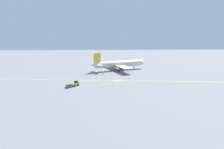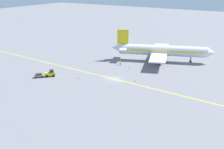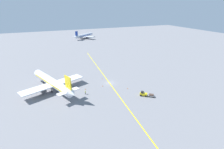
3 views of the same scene
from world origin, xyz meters
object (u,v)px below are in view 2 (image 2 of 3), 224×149
traffic_cone_near_nose (129,67)px  ground_crew_worker (120,62)px  baggage_cart_trailing (39,75)px  traffic_cone_far_edge (135,80)px  traffic_cone_by_wingtip (116,73)px  baggage_tug_white (50,73)px  airplane_at_gate (161,51)px  traffic_cone_mid_apron (78,78)px

traffic_cone_near_nose → ground_crew_worker: bearing=-104.5°
baggage_cart_trailing → traffic_cone_far_edge: (-12.32, 25.36, -0.49)m
traffic_cone_near_nose → traffic_cone_by_wingtip: same height
ground_crew_worker → baggage_tug_white: bearing=-26.2°
airplane_at_gate → baggage_tug_white: 39.61m
baggage_cart_trailing → traffic_cone_by_wingtip: baggage_cart_trailing is taller
ground_crew_worker → airplane_at_gate: bearing=142.5°
baggage_cart_trailing → ground_crew_worker: (-24.46, 12.90, 0.15)m
baggage_tug_white → traffic_cone_mid_apron: 8.81m
baggage_cart_trailing → traffic_cone_near_nose: 28.96m
traffic_cone_near_nose → traffic_cone_mid_apron: same height
baggage_tug_white → traffic_cone_mid_apron: baggage_tug_white is taller
baggage_cart_trailing → traffic_cone_near_nose: (-23.38, 17.09, -0.49)m
baggage_cart_trailing → ground_crew_worker: size_ratio=1.72×
baggage_cart_trailing → traffic_cone_near_nose: baggage_cart_trailing is taller
baggage_cart_trailing → traffic_cone_near_nose: bearing=143.8°
traffic_cone_by_wingtip → traffic_cone_far_edge: 8.66m
airplane_at_gate → traffic_cone_mid_apron: bearing=-20.8°
baggage_tug_white → ground_crew_worker: 24.44m
traffic_cone_mid_apron → baggage_cart_trailing: bearing=-62.0°
airplane_at_gate → traffic_cone_near_nose: size_ratio=62.10×
airplane_at_gate → traffic_cone_mid_apron: (31.05, -11.82, -3.43)m
baggage_cart_trailing → ground_crew_worker: ground_crew_worker is taller
ground_crew_worker → traffic_cone_far_edge: (12.13, 12.46, -0.63)m
ground_crew_worker → traffic_cone_by_wingtip: bearing=24.5°
ground_crew_worker → traffic_cone_by_wingtip: (9.34, 4.27, -0.63)m
ground_crew_worker → traffic_cone_by_wingtip: size_ratio=3.05×
traffic_cone_mid_apron → traffic_cone_far_edge: size_ratio=1.00×
traffic_cone_mid_apron → traffic_cone_by_wingtip: size_ratio=1.00×
traffic_cone_mid_apron → traffic_cone_near_nose: bearing=159.4°
ground_crew_worker → traffic_cone_mid_apron: (18.94, -2.53, -0.63)m
baggage_cart_trailing → traffic_cone_by_wingtip: bearing=131.4°
baggage_tug_white → ground_crew_worker: size_ratio=1.94×
traffic_cone_by_wingtip → ground_crew_worker: bearing=-155.5°
ground_crew_worker → traffic_cone_mid_apron: ground_crew_worker is taller
baggage_tug_white → airplane_at_gate: bearing=149.5°
traffic_cone_mid_apron → traffic_cone_far_edge: (-6.81, 14.99, 0.00)m
airplane_at_gate → baggage_cart_trailing: bearing=-31.3°
traffic_cone_far_edge → ground_crew_worker: bearing=-134.2°
airplane_at_gate → traffic_cone_by_wingtip: (21.45, -5.02, -3.43)m
traffic_cone_near_nose → traffic_cone_mid_apron: bearing=-20.6°
baggage_cart_trailing → baggage_tug_white: bearing=140.2°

